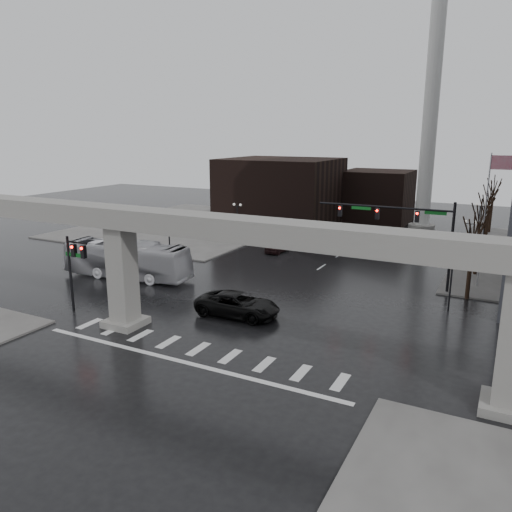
% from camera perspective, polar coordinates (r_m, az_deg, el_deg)
% --- Properties ---
extents(ground, '(160.00, 160.00, 0.00)m').
position_cam_1_polar(ground, '(33.91, -5.65, -9.91)').
color(ground, black).
rests_on(ground, ground).
extents(sidewalk_nw, '(28.00, 36.00, 0.15)m').
position_cam_1_polar(sidewalk_nw, '(76.65, -7.33, 3.57)').
color(sidewalk_nw, slate).
rests_on(sidewalk_nw, ground).
extents(elevated_guideway, '(48.00, 2.60, 8.70)m').
position_cam_1_polar(elevated_guideway, '(31.11, -4.00, 1.30)').
color(elevated_guideway, gray).
rests_on(elevated_guideway, ground).
extents(building_far_left, '(16.00, 14.00, 10.00)m').
position_cam_1_polar(building_far_left, '(75.18, 2.81, 7.26)').
color(building_far_left, black).
rests_on(building_far_left, ground).
extents(building_far_mid, '(10.00, 10.00, 8.00)m').
position_cam_1_polar(building_far_mid, '(80.77, 13.64, 6.64)').
color(building_far_mid, black).
rests_on(building_far_mid, ground).
extents(smokestack, '(3.60, 3.60, 30.00)m').
position_cam_1_polar(smokestack, '(72.73, 19.14, 12.91)').
color(smokestack, silver).
rests_on(smokestack, ground).
extents(signal_mast_arm, '(12.12, 0.43, 8.00)m').
position_cam_1_polar(signal_mast_arm, '(46.08, 16.89, 3.52)').
color(signal_mast_arm, black).
rests_on(signal_mast_arm, ground).
extents(signal_left_pole, '(2.30, 0.30, 6.00)m').
position_cam_1_polar(signal_left_pole, '(40.64, -20.04, -0.59)').
color(signal_left_pole, black).
rests_on(signal_left_pole, ground).
extents(flagpole_assembly, '(2.06, 0.12, 12.00)m').
position_cam_1_polar(flagpole_assembly, '(48.30, 25.14, 5.30)').
color(flagpole_assembly, silver).
rests_on(flagpole_assembly, ground).
extents(lamp_right_0, '(1.22, 0.32, 5.11)m').
position_cam_1_polar(lamp_right_0, '(41.31, 21.51, -1.36)').
color(lamp_right_0, black).
rests_on(lamp_right_0, ground).
extents(lamp_right_1, '(1.22, 0.32, 5.11)m').
position_cam_1_polar(lamp_right_1, '(54.94, 23.17, 2.09)').
color(lamp_right_1, black).
rests_on(lamp_right_1, ground).
extents(lamp_right_2, '(1.22, 0.32, 5.11)m').
position_cam_1_polar(lamp_right_2, '(68.73, 24.17, 4.16)').
color(lamp_right_2, black).
rests_on(lamp_right_2, ground).
extents(lamp_left_0, '(1.22, 0.32, 5.11)m').
position_cam_1_polar(lamp_left_0, '(51.31, -9.90, 2.24)').
color(lamp_left_0, black).
rests_on(lamp_left_0, ground).
extents(lamp_left_1, '(1.22, 0.32, 5.11)m').
position_cam_1_polar(lamp_left_1, '(62.81, -2.15, 4.55)').
color(lamp_left_1, black).
rests_on(lamp_left_1, ground).
extents(lamp_left_2, '(1.22, 0.32, 5.11)m').
position_cam_1_polar(lamp_left_2, '(75.17, 3.15, 6.08)').
color(lamp_left_2, black).
rests_on(lamp_left_2, ground).
extents(tree_right_0, '(1.09, 1.58, 7.50)m').
position_cam_1_polar(tree_right_0, '(45.29, 23.31, -1.15)').
color(tree_right_0, black).
rests_on(tree_right_0, ground).
extents(tree_right_1, '(1.09, 1.61, 7.67)m').
position_cam_1_polar(tree_right_1, '(53.06, 24.03, 0.93)').
color(tree_right_1, black).
rests_on(tree_right_1, ground).
extents(tree_right_2, '(1.10, 1.63, 7.85)m').
position_cam_1_polar(tree_right_2, '(60.90, 24.57, 2.47)').
color(tree_right_2, black).
rests_on(tree_right_2, ground).
extents(tree_right_3, '(1.11, 1.66, 8.02)m').
position_cam_1_polar(tree_right_3, '(68.77, 24.98, 3.66)').
color(tree_right_3, black).
rests_on(tree_right_3, ground).
extents(tree_right_4, '(1.12, 1.69, 8.19)m').
position_cam_1_polar(tree_right_4, '(76.67, 25.31, 4.60)').
color(tree_right_4, black).
rests_on(tree_right_4, ground).
extents(pickup_truck, '(6.66, 3.34, 1.81)m').
position_cam_1_polar(pickup_truck, '(38.27, -2.11, -5.57)').
color(pickup_truck, black).
rests_on(pickup_truck, ground).
extents(city_bus, '(13.14, 4.28, 3.60)m').
position_cam_1_polar(city_bus, '(49.49, -14.52, -0.42)').
color(city_bus, '#B9B8BD').
rests_on(city_bus, ground).
extents(far_car, '(2.19, 4.55, 1.50)m').
position_cam_1_polar(far_car, '(58.75, 2.64, 1.19)').
color(far_car, black).
rests_on(far_car, ground).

